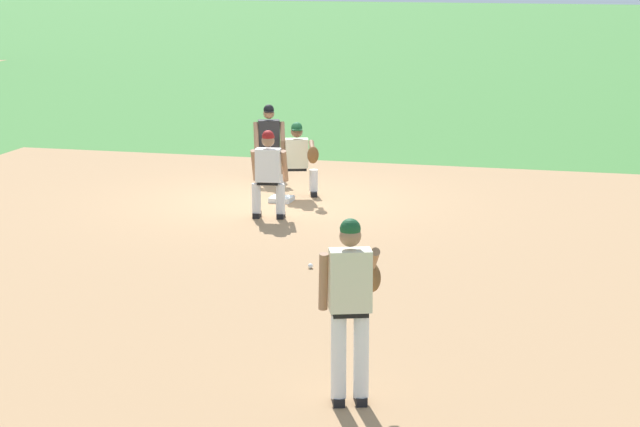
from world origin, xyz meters
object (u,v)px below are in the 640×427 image
(pitcher, at_px, (351,299))
(baserunner, at_px, (268,171))
(first_base_bag, at_px, (282,199))
(umpire, at_px, (269,139))
(first_baseman, at_px, (298,157))
(baseball, at_px, (310,266))

(pitcher, xyz_separation_m, baserunner, (7.94, 3.28, -0.27))
(first_base_bag, xyz_separation_m, umpire, (1.89, 0.80, 0.75))
(first_baseman, relative_size, baserunner, 0.92)
(first_baseman, bearing_deg, baseball, -162.38)
(first_base_bag, height_order, pitcher, pitcher)
(first_base_bag, distance_m, pitcher, 9.97)
(pitcher, height_order, umpire, pitcher)
(first_base_bag, relative_size, baserunner, 0.26)
(pitcher, relative_size, baserunner, 1.27)
(first_baseman, bearing_deg, pitcher, -161.43)
(baserunner, xyz_separation_m, umpire, (3.25, 0.98, 0.00))
(baseball, height_order, baserunner, baserunner)
(baserunner, bearing_deg, umpire, 16.84)
(baseball, bearing_deg, first_baseman, 17.62)
(baserunner, distance_m, umpire, 3.39)
(baserunner, bearing_deg, pitcher, -157.60)
(baserunner, bearing_deg, first_baseman, 0.30)
(first_base_bag, height_order, baserunner, baserunner)
(baseball, bearing_deg, umpire, 21.87)
(first_baseman, distance_m, baserunner, 1.83)
(first_base_bag, bearing_deg, pitcher, -159.61)
(pitcher, xyz_separation_m, umpire, (11.19, 4.26, -0.27))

